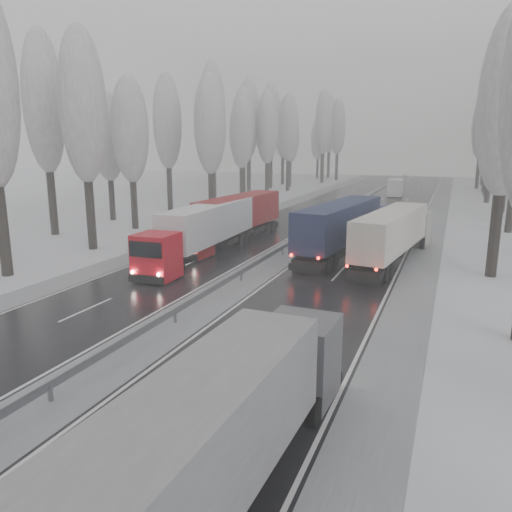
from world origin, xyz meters
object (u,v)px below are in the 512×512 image
Objects in this scene: truck_blue_box at (345,224)px; truck_cream_box at (395,232)px; box_truck_distant at (396,187)px; truck_red_white at (203,228)px; truck_grey_tarp at (198,453)px; truck_red_red at (234,216)px.

truck_cream_box is (3.90, -1.29, -0.14)m from truck_blue_box.
truck_red_white reaches higher than box_truck_distant.
truck_grey_tarp is 28.28m from truck_cream_box.
truck_grey_tarp is at bearing -64.66° from truck_red_white.
truck_red_red is (-13.73, 2.44, 0.06)m from truck_cream_box.
box_truck_distant is 52.50m from truck_red_white.
truck_cream_box reaches higher than box_truck_distant.
truck_cream_box is (0.79, 28.27, 0.08)m from truck_grey_tarp.
box_truck_distant is at bearing 98.68° from truck_blue_box.
truck_cream_box is 13.92m from truck_red_white.
truck_red_red is at bearing 177.46° from truck_cream_box.
truck_grey_tarp is 0.94× the size of truck_red_red.
truck_blue_box is at bearing 26.91° from truck_red_white.
truck_blue_box reaches higher than truck_cream_box.
truck_red_white is at bearing -156.08° from truck_cream_box.
truck_cream_box is at bearing 14.44° from truck_red_white.
truck_blue_box is at bearing -3.67° from truck_red_red.
truck_blue_box reaches higher than box_truck_distant.
truck_grey_tarp is at bearing -64.14° from truck_red_red.
truck_cream_box is at bearing -86.90° from box_truck_distant.
truck_blue_box is 1.04× the size of truck_red_white.
truck_red_white is (-12.57, 24.34, 0.13)m from truck_grey_tarp.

